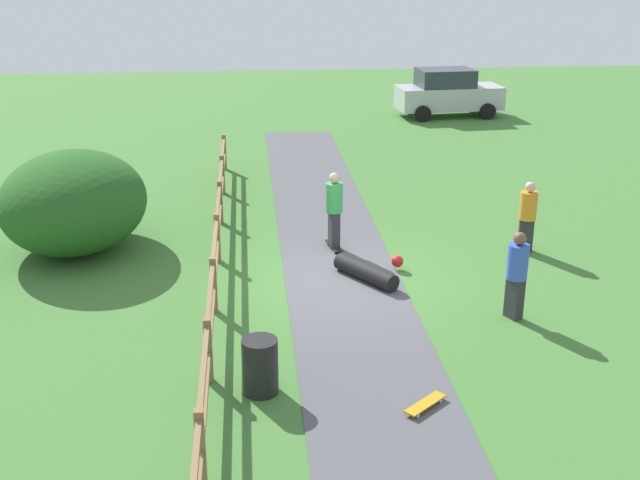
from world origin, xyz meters
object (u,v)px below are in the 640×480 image
at_px(bystander_orange, 528,214).
at_px(parked_car_silver, 448,93).
at_px(bush_large, 73,202).
at_px(skateboard_loose, 425,404).
at_px(trash_bin, 260,366).
at_px(skater_fallen, 368,271).
at_px(skater_riding, 334,207).
at_px(bystander_blue, 517,271).

distance_m(bystander_orange, parked_car_silver, 15.34).
distance_m(bush_large, skateboard_loose, 9.85).
xyz_separation_m(bush_large, bystander_orange, (10.15, -1.13, -0.23)).
xyz_separation_m(trash_bin, skater_fallen, (2.33, 4.18, -0.25)).
xyz_separation_m(skater_riding, bystander_blue, (2.94, -3.83, -0.10)).
distance_m(trash_bin, skateboard_loose, 2.57).
xyz_separation_m(bystander_blue, parked_car_silver, (3.36, 18.53, 0.03)).
relative_size(skater_fallen, parked_car_silver, 0.36).
relative_size(bystander_blue, parked_car_silver, 0.39).
xyz_separation_m(skateboard_loose, bystander_blue, (2.31, 2.91, 0.84)).
relative_size(trash_bin, parked_car_silver, 0.21).
height_order(skater_fallen, parked_car_silver, parked_car_silver).
height_order(bush_large, skateboard_loose, bush_large).
bearing_deg(trash_bin, bystander_blue, 24.74).
xyz_separation_m(skateboard_loose, bystander_orange, (3.68, 6.23, 0.81)).
relative_size(skater_fallen, bystander_blue, 0.91).
xyz_separation_m(skater_riding, skater_fallen, (0.51, -1.83, -0.82)).
distance_m(skater_riding, parked_car_silver, 15.99).
distance_m(trash_bin, bystander_orange, 8.25).
distance_m(skateboard_loose, bystander_blue, 3.81).
bearing_deg(parked_car_silver, trash_bin, -111.39).
height_order(bystander_orange, parked_car_silver, parked_car_silver).
height_order(skater_riding, skateboard_loose, skater_riding).
xyz_separation_m(trash_bin, skater_riding, (1.82, 6.02, 0.57)).
distance_m(bush_large, bystander_blue, 9.84).
distance_m(skater_fallen, bystander_blue, 3.23).
height_order(skateboard_loose, bystander_orange, bystander_orange).
height_order(trash_bin, bystander_blue, bystander_blue).
relative_size(skateboard_loose, bystander_orange, 0.45).
height_order(skater_riding, bystander_orange, skater_riding).
relative_size(skater_riding, skateboard_loose, 2.43).
bearing_deg(skater_riding, parked_car_silver, 66.81).
bearing_deg(skateboard_loose, trash_bin, 163.48).
bearing_deg(bystander_orange, trash_bin, -138.03).
bearing_deg(skater_fallen, skater_riding, 105.53).
bearing_deg(bystander_orange, parked_car_silver, 82.55).
bearing_deg(bush_large, parked_car_silver, 49.24).
height_order(trash_bin, bystander_orange, bystander_orange).
bearing_deg(bush_large, skater_riding, -6.06).
bearing_deg(bystander_orange, skateboard_loose, -120.58).
xyz_separation_m(trash_bin, bystander_orange, (6.12, 5.51, 0.44)).
bearing_deg(bystander_blue, skater_riding, 127.52).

